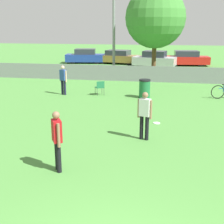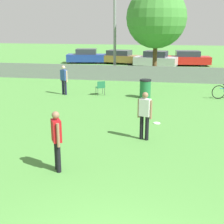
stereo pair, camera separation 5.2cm
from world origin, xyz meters
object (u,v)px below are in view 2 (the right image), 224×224
Objects in this scene: spectator_in_blue at (64,78)px; parked_car_blue at (87,56)px; tree_near_pole at (156,18)px; folding_chair_sideline at (101,87)px; trash_bin at (145,89)px; parked_car_red at (187,59)px; light_pole at (115,17)px; player_receiver_white at (145,113)px; parked_car_silver at (156,59)px; frisbee_disc at (157,123)px; player_defender_red at (57,137)px; parked_car_tan at (119,57)px.

parked_car_blue is at bearing -56.49° from spectator_in_blue.
tree_near_pole reaches higher than folding_chair_sideline.
trash_bin is 0.24× the size of parked_car_blue.
parked_car_blue reaches higher than parked_car_red.
light_pole reaches higher than trash_bin.
tree_near_pole is 1.46× the size of parked_car_red.
tree_near_pole reaches higher than spectator_in_blue.
player_receiver_white is 2.08× the size of folding_chair_sideline.
light_pole is 8.12m from parked_car_silver.
tree_near_pole is 9.16m from parked_car_red.
frisbee_disc is at bearing -76.58° from parked_car_silver.
spectator_in_blue reaches higher than frisbee_disc.
light_pole is at bearing -71.41° from parked_car_blue.
parked_car_blue is (-7.39, 8.10, -3.63)m from tree_near_pole.
folding_chair_sideline is at bearing -90.38° from parked_car_silver.
tree_near_pole is 3.88× the size of player_defender_red.
light_pole is at bearing -82.29° from spectator_in_blue.
spectator_in_blue is at bearing -124.73° from tree_near_pole.
player_receiver_white is at bearing -85.76° from trash_bin.
player_defender_red is at bearing -85.86° from parked_car_blue.
parked_car_tan is 6.77m from parked_car_red.
parked_car_silver is at bearing -23.37° from parked_car_blue.
player_receiver_white is 0.40× the size of parked_car_silver.
tree_near_pole is 8.08m from folding_chair_sideline.
parked_car_tan is (-2.21, 24.31, -0.28)m from player_defender_red.
parked_car_tan is (-1.04, 8.67, -3.73)m from light_pole.
player_defender_red reaches higher than parked_car_silver.
parked_car_red is (10.18, -0.17, -0.01)m from parked_car_blue.
parked_car_blue reaches higher than folding_chair_sideline.
frisbee_disc is at bearing 96.53° from player_receiver_white.
spectator_in_blue is at bearing -81.98° from parked_car_tan.
tree_near_pole reaches higher than parked_car_blue.
parked_car_blue is (-4.72, 14.69, 0.21)m from folding_chair_sideline.
frisbee_disc is at bearing -79.43° from trash_bin.
parked_car_red is at bearing 39.61° from parked_car_silver.
player_receiver_white is 19.53m from parked_car_silver.
parked_car_silver reaches higher than folding_chair_sideline.
parked_car_blue is (-5.62, 24.18, -0.26)m from player_defender_red.
parked_car_silver is 0.94× the size of parked_car_red.
parked_car_red is at bearing 100.71° from player_receiver_white.
parked_car_tan is 4.25m from parked_car_silver.
player_defender_red is 9.55m from folding_chair_sideline.
light_pole is 4.38× the size of player_receiver_white.
player_receiver_white is 5.97× the size of frisbee_disc.
frisbee_disc is (0.36, 1.92, -0.94)m from player_receiver_white.
folding_chair_sideline is 0.19× the size of parked_car_silver.
trash_bin is 15.06m from parked_car_red.
player_defender_red is 9.40m from trash_bin.
light_pole is 1.75× the size of parked_car_blue.
parked_car_blue is 1.01× the size of parked_car_silver.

